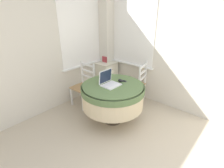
{
  "coord_description": "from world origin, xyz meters",
  "views": [
    {
      "loc": [
        -1.4,
        -0.24,
        2.05
      ],
      "look_at": [
        0.91,
        1.77,
        0.68
      ],
      "focal_mm": 28.0,
      "sensor_mm": 36.0,
      "label": 1
    }
  ],
  "objects_px": {
    "corner_cabinet": "(106,76)",
    "storage_box": "(106,59)",
    "laptop": "(109,82)",
    "computer_mouse": "(121,81)",
    "round_dining_table": "(113,94)",
    "cell_phone": "(124,81)",
    "dining_chair_near_right_window": "(136,84)",
    "dining_chair_near_back_window": "(84,86)"
  },
  "relations": [
    {
      "from": "cell_phone",
      "to": "storage_box",
      "type": "bearing_deg",
      "value": 56.68
    },
    {
      "from": "round_dining_table",
      "to": "laptop",
      "type": "bearing_deg",
      "value": 129.93
    },
    {
      "from": "dining_chair_near_right_window",
      "to": "storage_box",
      "type": "relative_size",
      "value": 6.2
    },
    {
      "from": "computer_mouse",
      "to": "dining_chair_near_back_window",
      "type": "xyz_separation_m",
      "value": [
        -0.13,
        0.91,
        -0.34
      ]
    },
    {
      "from": "round_dining_table",
      "to": "laptop",
      "type": "distance_m",
      "value": 0.25
    },
    {
      "from": "laptop",
      "to": "storage_box",
      "type": "relative_size",
      "value": 2.06
    },
    {
      "from": "computer_mouse",
      "to": "storage_box",
      "type": "bearing_deg",
      "value": 53.76
    },
    {
      "from": "computer_mouse",
      "to": "corner_cabinet",
      "type": "bearing_deg",
      "value": 54.52
    },
    {
      "from": "cell_phone",
      "to": "storage_box",
      "type": "xyz_separation_m",
      "value": [
        0.74,
        1.13,
        0.06
      ]
    },
    {
      "from": "dining_chair_near_right_window",
      "to": "cell_phone",
      "type": "bearing_deg",
      "value": -169.7
    },
    {
      "from": "laptop",
      "to": "storage_box",
      "type": "height_order",
      "value": "laptop"
    },
    {
      "from": "cell_phone",
      "to": "dining_chair_near_back_window",
      "type": "height_order",
      "value": "dining_chair_near_back_window"
    },
    {
      "from": "computer_mouse",
      "to": "storage_box",
      "type": "relative_size",
      "value": 0.68
    },
    {
      "from": "cell_phone",
      "to": "corner_cabinet",
      "type": "height_order",
      "value": "cell_phone"
    },
    {
      "from": "corner_cabinet",
      "to": "round_dining_table",
      "type": "bearing_deg",
      "value": -132.42
    },
    {
      "from": "round_dining_table",
      "to": "dining_chair_near_right_window",
      "type": "bearing_deg",
      "value": 4.49
    },
    {
      "from": "computer_mouse",
      "to": "dining_chair_near_back_window",
      "type": "distance_m",
      "value": 0.98
    },
    {
      "from": "computer_mouse",
      "to": "corner_cabinet",
      "type": "relative_size",
      "value": 0.14
    },
    {
      "from": "storage_box",
      "to": "computer_mouse",
      "type": "bearing_deg",
      "value": -126.24
    },
    {
      "from": "corner_cabinet",
      "to": "storage_box",
      "type": "height_order",
      "value": "storage_box"
    },
    {
      "from": "dining_chair_near_back_window",
      "to": "storage_box",
      "type": "relative_size",
      "value": 6.2
    },
    {
      "from": "computer_mouse",
      "to": "cell_phone",
      "type": "relative_size",
      "value": 0.85
    },
    {
      "from": "corner_cabinet",
      "to": "storage_box",
      "type": "xyz_separation_m",
      "value": [
        0.05,
        0.04,
        0.45
      ]
    },
    {
      "from": "cell_phone",
      "to": "computer_mouse",
      "type": "bearing_deg",
      "value": 160.59
    },
    {
      "from": "laptop",
      "to": "cell_phone",
      "type": "height_order",
      "value": "laptop"
    },
    {
      "from": "laptop",
      "to": "computer_mouse",
      "type": "distance_m",
      "value": 0.25
    },
    {
      "from": "laptop",
      "to": "corner_cabinet",
      "type": "xyz_separation_m",
      "value": [
        0.99,
        0.99,
        -0.44
      ]
    },
    {
      "from": "laptop",
      "to": "dining_chair_near_back_window",
      "type": "xyz_separation_m",
      "value": [
        0.11,
        0.84,
        -0.37
      ]
    },
    {
      "from": "cell_phone",
      "to": "corner_cabinet",
      "type": "bearing_deg",
      "value": 57.59
    },
    {
      "from": "computer_mouse",
      "to": "storage_box",
      "type": "xyz_separation_m",
      "value": [
        0.81,
        1.1,
        0.04
      ]
    },
    {
      "from": "laptop",
      "to": "cell_phone",
      "type": "distance_m",
      "value": 0.32
    },
    {
      "from": "dining_chair_near_back_window",
      "to": "storage_box",
      "type": "distance_m",
      "value": 1.02
    },
    {
      "from": "cell_phone",
      "to": "corner_cabinet",
      "type": "relative_size",
      "value": 0.17
    },
    {
      "from": "storage_box",
      "to": "corner_cabinet",
      "type": "bearing_deg",
      "value": -141.72
    },
    {
      "from": "dining_chair_near_right_window",
      "to": "storage_box",
      "type": "height_order",
      "value": "dining_chair_near_right_window"
    },
    {
      "from": "storage_box",
      "to": "dining_chair_near_right_window",
      "type": "bearing_deg",
      "value": -96.38
    },
    {
      "from": "dining_chair_near_right_window",
      "to": "storage_box",
      "type": "bearing_deg",
      "value": 83.62
    },
    {
      "from": "laptop",
      "to": "computer_mouse",
      "type": "relative_size",
      "value": 3.02
    },
    {
      "from": "storage_box",
      "to": "cell_phone",
      "type": "bearing_deg",
      "value": -123.32
    },
    {
      "from": "cell_phone",
      "to": "storage_box",
      "type": "distance_m",
      "value": 1.35
    },
    {
      "from": "round_dining_table",
      "to": "corner_cabinet",
      "type": "bearing_deg",
      "value": 47.58
    },
    {
      "from": "round_dining_table",
      "to": "cell_phone",
      "type": "xyz_separation_m",
      "value": [
        0.26,
        -0.04,
        0.19
      ]
    }
  ]
}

